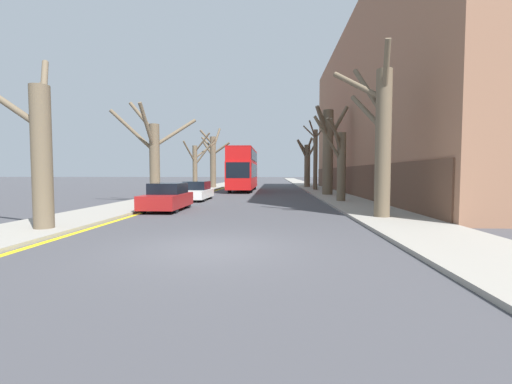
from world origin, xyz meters
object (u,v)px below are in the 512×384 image
parked_car_0 (167,197)px  street_tree_right_4 (307,163)px  street_tree_right_0 (380,135)px  parked_car_1 (196,191)px  street_tree_left_3 (213,159)px  street_tree_right_1 (340,162)px  street_tree_left_0 (39,148)px  street_tree_right_2 (328,148)px  street_tree_left_1 (154,155)px  street_tree_right_3 (315,156)px  double_decker_bus (243,167)px  street_tree_left_2 (196,165)px

parked_car_0 → street_tree_right_4: bearing=70.4°
street_tree_right_0 → parked_car_1: 14.10m
street_tree_left_3 → street_tree_right_1: bearing=-59.5°
street_tree_left_0 → street_tree_left_3: size_ratio=0.79×
street_tree_right_1 → street_tree_right_2: street_tree_right_2 is taller
street_tree_left_0 → parked_car_0: 7.18m
street_tree_left_0 → parked_car_1: bearing=80.4°
street_tree_left_0 → street_tree_right_2: bearing=56.1°
parked_car_0 → parked_car_1: 6.68m
parked_car_1 → parked_car_0: bearing=-90.0°
street_tree_right_2 → parked_car_0: (-10.09, -11.88, -3.35)m
street_tree_left_1 → street_tree_right_3: 20.25m
street_tree_right_0 → street_tree_right_4: bearing=90.3°
street_tree_left_0 → parked_car_1: size_ratio=1.39×
street_tree_left_0 → parked_car_1: street_tree_left_0 is taller
street_tree_left_3 → street_tree_right_3: size_ratio=0.98×
street_tree_left_0 → street_tree_left_3: 32.13m
street_tree_right_3 → street_tree_right_1: bearing=-90.8°
street_tree_right_3 → street_tree_right_4: 7.38m
street_tree_right_2 → street_tree_right_4: street_tree_right_2 is taller
street_tree_left_1 → double_decker_bus: size_ratio=0.60×
double_decker_bus → parked_car_1: 12.84m
street_tree_right_2 → street_tree_right_3: (-0.03, 8.47, -0.24)m
street_tree_right_1 → street_tree_left_0: bearing=-136.2°
street_tree_left_2 → parked_car_0: street_tree_left_2 is taller
street_tree_right_1 → street_tree_right_2: size_ratio=0.73×
street_tree_left_1 → street_tree_left_3: street_tree_left_3 is taller
street_tree_left_0 → street_tree_left_2: size_ratio=1.07×
street_tree_left_2 → street_tree_right_2: size_ratio=0.75×
street_tree_left_1 → street_tree_left_2: bearing=88.7°
street_tree_right_3 → double_decker_bus: size_ratio=0.73×
double_decker_bus → street_tree_left_0: bearing=-99.8°
street_tree_left_3 → street_tree_right_3: bearing=-23.3°
parked_car_1 → street_tree_right_2: bearing=27.2°
street_tree_left_0 → double_decker_bus: bearing=80.2°
street_tree_left_1 → street_tree_left_2: size_ratio=1.13×
street_tree_left_2 → street_tree_right_1: (11.80, -10.08, -0.07)m
street_tree_right_4 → parked_car_0: (-9.85, -27.71, -2.56)m
street_tree_right_3 → double_decker_bus: 8.02m
parked_car_0 → street_tree_right_3: bearing=63.7°
street_tree_right_0 → street_tree_right_2: street_tree_right_2 is taller
street_tree_left_2 → street_tree_left_3: bearing=91.5°
street_tree_right_1 → street_tree_right_2: (0.25, 6.78, 1.38)m
street_tree_right_1 → parked_car_0: (-9.84, -5.10, -1.98)m
street_tree_right_2 → street_tree_right_0: bearing=-90.3°
street_tree_left_2 → street_tree_right_2: bearing=-15.3°
street_tree_right_2 → parked_car_0: 15.94m
street_tree_left_1 → double_decker_bus: 15.58m
street_tree_right_3 → street_tree_right_0: bearing=-90.1°
street_tree_right_4 → double_decker_bus: 11.46m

